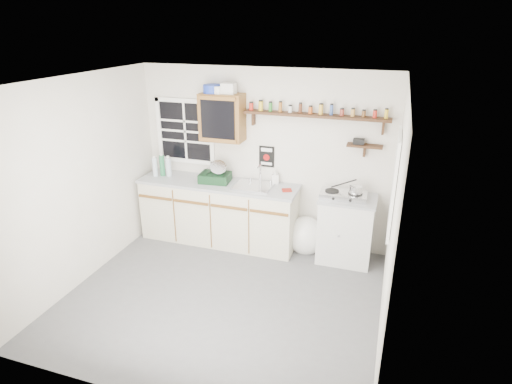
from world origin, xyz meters
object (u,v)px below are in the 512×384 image
spice_shelf (314,114)px  hotplate (343,195)px  upper_cabinet (222,117)px  main_cabinet (219,212)px  right_cabinet (346,229)px  dish_rack (216,175)px

spice_shelf → hotplate: spice_shelf is taller
upper_cabinet → spice_shelf: bearing=3.1°
spice_shelf → upper_cabinet: bearing=-176.9°
main_cabinet → spice_shelf: 1.97m
upper_cabinet → hotplate: (1.73, -0.14, -0.88)m
main_cabinet → right_cabinet: 1.84m
right_cabinet → main_cabinet: bearing=-179.2°
main_cabinet → hotplate: hotplate is taller
hotplate → main_cabinet: bearing=178.1°
main_cabinet → hotplate: (1.77, 0.01, 0.49)m
main_cabinet → dish_rack: size_ratio=5.13×
main_cabinet → right_cabinet: size_ratio=2.54×
main_cabinet → spice_shelf: size_ratio=1.21×
main_cabinet → hotplate: size_ratio=3.78×
right_cabinet → hotplate: hotplate is taller
right_cabinet → dish_rack: dish_rack is taller
right_cabinet → hotplate: bearing=-163.4°
spice_shelf → hotplate: bearing=-23.7°
hotplate → upper_cabinet: bearing=173.4°
main_cabinet → right_cabinet: bearing=0.8°
main_cabinet → dish_rack: 0.56m
main_cabinet → upper_cabinet: bearing=76.3°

